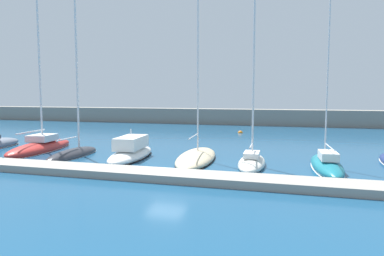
% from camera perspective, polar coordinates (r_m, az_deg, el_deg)
% --- Properties ---
extents(ground_plane, '(122.23, 122.23, 0.00)m').
position_cam_1_polar(ground_plane, '(23.08, -4.28, -7.50)').
color(ground_plane, navy).
extents(dock_pier, '(48.70, 2.29, 0.48)m').
position_cam_1_polar(dock_pier, '(21.84, -5.49, -7.61)').
color(dock_pier, gray).
rests_on(dock_pier, ground_plane).
extents(breakwater_seawall, '(110.01, 3.39, 2.71)m').
position_cam_1_polar(breakwater_seawall, '(61.74, 8.70, 1.80)').
color(breakwater_seawall, gray).
rests_on(breakwater_seawall, ground_plane).
extents(sailboat_red_second, '(3.84, 9.77, 14.92)m').
position_cam_1_polar(sailboat_red_second, '(35.28, -23.42, -2.77)').
color(sailboat_red_second, '#B72D28').
rests_on(sailboat_red_second, ground_plane).
extents(sailboat_charcoal_third, '(2.08, 7.07, 14.69)m').
position_cam_1_polar(sailboat_charcoal_third, '(31.04, -18.81, -3.86)').
color(sailboat_charcoal_third, '#2D2D33').
rests_on(sailboat_charcoal_third, ground_plane).
extents(motorboat_white_fourth, '(3.22, 8.07, 2.64)m').
position_cam_1_polar(motorboat_white_fourth, '(29.12, -9.87, -3.85)').
color(motorboat_white_fourth, white).
rests_on(motorboat_white_fourth, ground_plane).
extents(sailboat_sand_fifth, '(3.62, 9.30, 17.18)m').
position_cam_1_polar(sailboat_sand_fifth, '(27.72, 0.73, -4.76)').
color(sailboat_sand_fifth, beige).
rests_on(sailboat_sand_fifth, ground_plane).
extents(sailboat_ivory_sixth, '(2.10, 6.32, 12.06)m').
position_cam_1_polar(sailboat_ivory_sixth, '(25.80, 9.71, -5.31)').
color(sailboat_ivory_sixth, silver).
rests_on(sailboat_ivory_sixth, ground_plane).
extents(sailboat_teal_seventh, '(2.40, 7.88, 16.58)m').
position_cam_1_polar(sailboat_teal_seventh, '(26.05, 21.07, -5.54)').
color(sailboat_teal_seventh, '#19707F').
rests_on(sailboat_teal_seventh, ground_plane).
extents(mooring_buoy_orange, '(0.65, 0.65, 0.65)m').
position_cam_1_polar(mooring_buoy_orange, '(48.07, 7.87, -0.81)').
color(mooring_buoy_orange, orange).
rests_on(mooring_buoy_orange, ground_plane).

